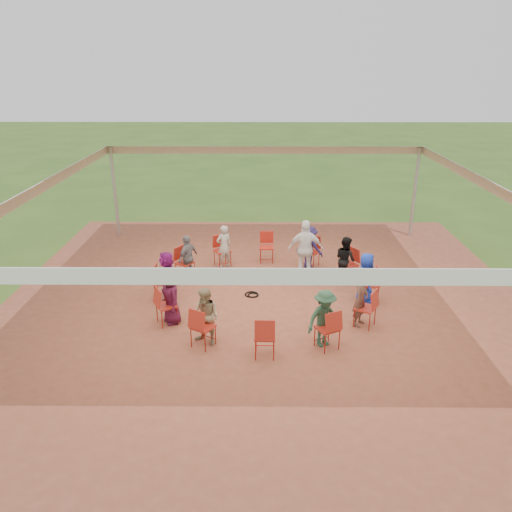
{
  "coord_description": "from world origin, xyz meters",
  "views": [
    {
      "loc": [
        -0.17,
        -11.24,
        5.54
      ],
      "look_at": [
        -0.25,
        0.3,
        1.06
      ],
      "focal_mm": 35.0,
      "sensor_mm": 36.0,
      "label": 1
    }
  ],
  "objects_px": {
    "chair_5": "(185,263)",
    "standing_person": "(306,249)",
    "chair_9": "(265,336)",
    "chair_8": "(203,327)",
    "chair_2": "(311,252)",
    "laptop": "(359,279)",
    "chair_0": "(370,284)",
    "person_seated_0": "(366,278)",
    "chair_11": "(365,308)",
    "person_seated_9": "(361,299)",
    "chair_4": "(222,251)",
    "person_seated_1": "(345,259)",
    "chair_1": "(348,265)",
    "person_seated_2": "(309,247)",
    "person_seated_8": "(324,318)",
    "person_seated_7": "(206,317)",
    "person_seated_3": "(224,246)",
    "cable_coil": "(252,295)",
    "chair_3": "(267,247)",
    "person_seated_4": "(188,258)",
    "chair_6": "(163,282)",
    "chair_10": "(327,329)",
    "person_seated_6": "(171,297)",
    "chair_7": "(167,306)"
  },
  "relations": [
    {
      "from": "chair_5",
      "to": "standing_person",
      "type": "distance_m",
      "value": 3.31
    },
    {
      "from": "chair_5",
      "to": "chair_9",
      "type": "height_order",
      "value": "same"
    },
    {
      "from": "chair_8",
      "to": "standing_person",
      "type": "xyz_separation_m",
      "value": [
        2.42,
        3.6,
        0.37
      ]
    },
    {
      "from": "chair_2",
      "to": "laptop",
      "type": "bearing_deg",
      "value": 144.14
    },
    {
      "from": "chair_0",
      "to": "chair_9",
      "type": "height_order",
      "value": "same"
    },
    {
      "from": "person_seated_0",
      "to": "standing_person",
      "type": "distance_m",
      "value": 1.99
    },
    {
      "from": "chair_9",
      "to": "chair_11",
      "type": "xyz_separation_m",
      "value": [
        2.25,
        1.24,
        0.0
      ]
    },
    {
      "from": "person_seated_9",
      "to": "chair_4",
      "type": "bearing_deg",
      "value": 74.63
    },
    {
      "from": "person_seated_9",
      "to": "chair_5",
      "type": "bearing_deg",
      "value": 90.0
    },
    {
      "from": "person_seated_1",
      "to": "chair_2",
      "type": "bearing_deg",
      "value": 9.89
    },
    {
      "from": "chair_1",
      "to": "person_seated_1",
      "type": "relative_size",
      "value": 0.72
    },
    {
      "from": "chair_1",
      "to": "chair_11",
      "type": "distance_m",
      "value": 2.56
    },
    {
      "from": "person_seated_2",
      "to": "person_seated_8",
      "type": "relative_size",
      "value": 1.0
    },
    {
      "from": "person_seated_7",
      "to": "chair_2",
      "type": "bearing_deg",
      "value": 90.0
    },
    {
      "from": "chair_4",
      "to": "person_seated_3",
      "type": "height_order",
      "value": "person_seated_3"
    },
    {
      "from": "chair_2",
      "to": "person_seated_9",
      "type": "height_order",
      "value": "person_seated_9"
    },
    {
      "from": "person_seated_7",
      "to": "chair_11",
      "type": "bearing_deg",
      "value": 43.63
    },
    {
      "from": "person_seated_9",
      "to": "cable_coil",
      "type": "distance_m",
      "value": 2.92
    },
    {
      "from": "chair_8",
      "to": "chair_9",
      "type": "relative_size",
      "value": 1.0
    },
    {
      "from": "chair_3",
      "to": "chair_4",
      "type": "height_order",
      "value": "same"
    },
    {
      "from": "person_seated_3",
      "to": "person_seated_4",
      "type": "distance_m",
      "value": 1.26
    },
    {
      "from": "chair_6",
      "to": "person_seated_2",
      "type": "xyz_separation_m",
      "value": [
        3.83,
        2.04,
        0.18
      ]
    },
    {
      "from": "chair_10",
      "to": "person_seated_7",
      "type": "height_order",
      "value": "person_seated_7"
    },
    {
      "from": "chair_0",
      "to": "person_seated_6",
      "type": "bearing_deg",
      "value": 104.63
    },
    {
      "from": "chair_7",
      "to": "chair_2",
      "type": "bearing_deg",
      "value": 105.0
    },
    {
      "from": "chair_9",
      "to": "person_seated_2",
      "type": "bearing_deg",
      "value": 75.37
    },
    {
      "from": "person_seated_7",
      "to": "standing_person",
      "type": "height_order",
      "value": "standing_person"
    },
    {
      "from": "person_seated_3",
      "to": "person_seated_9",
      "type": "xyz_separation_m",
      "value": [
        3.27,
        -3.4,
        0.0
      ]
    },
    {
      "from": "chair_9",
      "to": "person_seated_0",
      "type": "height_order",
      "value": "person_seated_0"
    },
    {
      "from": "chair_3",
      "to": "chair_10",
      "type": "height_order",
      "value": "same"
    },
    {
      "from": "chair_11",
      "to": "person_seated_3",
      "type": "relative_size",
      "value": 0.72
    },
    {
      "from": "chair_8",
      "to": "standing_person",
      "type": "height_order",
      "value": "standing_person"
    },
    {
      "from": "chair_2",
      "to": "chair_9",
      "type": "relative_size",
      "value": 1.0
    },
    {
      "from": "person_seated_4",
      "to": "person_seated_9",
      "type": "distance_m",
      "value": 4.89
    },
    {
      "from": "chair_0",
      "to": "chair_6",
      "type": "xyz_separation_m",
      "value": [
        -5.13,
        0.1,
        0.0
      ]
    },
    {
      "from": "person_seated_7",
      "to": "person_seated_9",
      "type": "distance_m",
      "value": 3.46
    },
    {
      "from": "chair_0",
      "to": "chair_6",
      "type": "distance_m",
      "value": 5.13
    },
    {
      "from": "person_seated_1",
      "to": "person_seated_6",
      "type": "xyz_separation_m",
      "value": [
        -4.28,
        -2.36,
        0.0
      ]
    },
    {
      "from": "chair_2",
      "to": "person_seated_8",
      "type": "height_order",
      "value": "person_seated_8"
    },
    {
      "from": "chair_8",
      "to": "chair_6",
      "type": "bearing_deg",
      "value": 150.0
    },
    {
      "from": "laptop",
      "to": "chair_1",
      "type": "bearing_deg",
      "value": 2.52
    },
    {
      "from": "chair_4",
      "to": "laptop",
      "type": "bearing_deg",
      "value": 118.04
    },
    {
      "from": "chair_3",
      "to": "chair_7",
      "type": "distance_m",
      "value": 4.44
    },
    {
      "from": "person_seated_0",
      "to": "chair_9",
      "type": "bearing_deg",
      "value": 136.37
    },
    {
      "from": "chair_0",
      "to": "chair_11",
      "type": "height_order",
      "value": "same"
    },
    {
      "from": "chair_5",
      "to": "person_seated_2",
      "type": "relative_size",
      "value": 0.72
    },
    {
      "from": "chair_0",
      "to": "chair_10",
      "type": "relative_size",
      "value": 1.0
    },
    {
      "from": "chair_8",
      "to": "person_seated_7",
      "type": "distance_m",
      "value": 0.22
    },
    {
      "from": "chair_1",
      "to": "person_seated_4",
      "type": "distance_m",
      "value": 4.34
    },
    {
      "from": "person_seated_7",
      "to": "cable_coil",
      "type": "distance_m",
      "value": 2.58
    }
  ]
}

